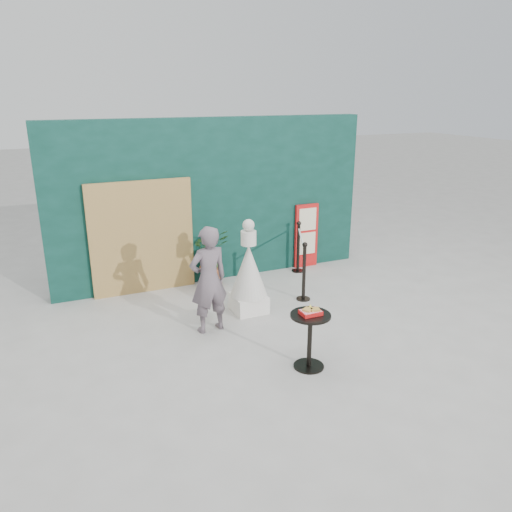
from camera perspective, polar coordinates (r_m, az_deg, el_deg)
name	(u,v)px	position (r m, az deg, el deg)	size (l,w,h in m)	color
ground	(291,348)	(7.13, 4.00, -10.44)	(60.00, 60.00, 0.00)	#ADAAA5
back_wall	(213,201)	(9.35, -4.90, 6.33)	(6.00, 0.30, 3.00)	#0A2F27
bamboo_fence	(142,238)	(8.92, -12.88, 2.04)	(1.80, 0.08, 2.00)	tan
woman	(209,280)	(7.32, -5.44, -2.72)	(0.59, 0.39, 1.62)	#64555D
menu_board	(306,236)	(10.15, 5.77, 2.31)	(0.50, 0.07, 1.30)	red
statue	(249,275)	(8.00, -0.84, -2.15)	(0.60, 0.60, 1.55)	silver
cafe_table	(310,332)	(6.48, 6.18, -8.66)	(0.52, 0.52, 0.75)	black
food_basket	(311,312)	(6.35, 6.28, -6.33)	(0.26, 0.19, 0.11)	red
planter	(211,253)	(9.09, -5.18, 0.31)	(0.64, 0.56, 1.09)	brown
stanchion_barrier	(301,259)	(9.20, 5.16, -0.36)	(0.84, 1.54, 1.03)	black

